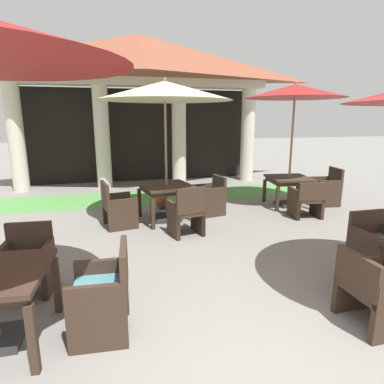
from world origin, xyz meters
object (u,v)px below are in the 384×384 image
at_px(patio_umbrella_far_back, 165,92).
at_px(patio_chair_near_foreground_north, 27,262).
at_px(patio_chair_near_foreground_east, 104,294).
at_px(patio_chair_far_back_east, 210,197).
at_px(patio_table_mid_right, 289,181).
at_px(patio_table_far_back, 167,190).
at_px(patio_chair_mid_left_north, 377,246).
at_px(patio_chair_mid_left_west, 372,291).
at_px(patio_chair_mid_right_east, 326,188).
at_px(patio_chair_mid_right_south, 307,200).
at_px(terracotta_urn, 162,202).
at_px(patio_chair_far_back_south, 187,213).
at_px(patio_umbrella_mid_right, 295,93).
at_px(patio_chair_far_back_west, 117,207).

bearing_deg(patio_umbrella_far_back, patio_chair_near_foreground_north, -131.61).
distance_m(patio_chair_near_foreground_east, patio_chair_far_back_east, 4.31).
distance_m(patio_chair_near_foreground_north, patio_table_mid_right, 5.94).
distance_m(patio_table_far_back, patio_umbrella_far_back, 1.94).
bearing_deg(patio_table_far_back, patio_chair_mid_left_north, -52.75).
xyz_separation_m(patio_chair_mid_left_west, patio_table_mid_right, (1.66, 4.42, 0.23)).
relative_size(patio_chair_mid_right_east, patio_table_far_back, 0.79).
bearing_deg(patio_chair_mid_right_south, terracotta_urn, 161.02).
relative_size(patio_chair_mid_left_west, patio_table_mid_right, 0.74).
bearing_deg(patio_chair_far_back_south, patio_chair_near_foreground_north, -159.28).
height_order(patio_chair_near_foreground_north, patio_table_far_back, patio_chair_near_foreground_north).
distance_m(patio_chair_mid_right_east, patio_table_far_back, 4.05).
height_order(patio_umbrella_mid_right, patio_chair_mid_right_south, patio_umbrella_mid_right).
xyz_separation_m(patio_chair_mid_right_east, terracotta_urn, (-4.01, 0.63, -0.24)).
relative_size(patio_chair_mid_left_north, patio_chair_far_back_east, 0.99).
relative_size(patio_chair_mid_right_south, patio_table_far_back, 0.69).
bearing_deg(patio_chair_near_foreground_east, patio_chair_mid_right_east, -50.75).
height_order(patio_chair_mid_right_east, patio_chair_far_back_south, patio_chair_far_back_south).
height_order(patio_chair_mid_left_west, patio_chair_mid_left_north, patio_chair_mid_left_north).
relative_size(patio_chair_mid_left_west, patio_table_far_back, 0.69).
xyz_separation_m(patio_chair_near_foreground_north, patio_chair_far_back_east, (3.17, 2.62, 0.00)).
bearing_deg(patio_chair_mid_left_west, patio_table_mid_right, 159.76).
relative_size(patio_chair_near_foreground_north, patio_chair_mid_right_east, 0.91).
height_order(patio_table_far_back, patio_chair_far_back_west, patio_chair_far_back_west).
relative_size(patio_chair_mid_right_east, patio_umbrella_far_back, 0.32).
bearing_deg(patio_chair_mid_right_south, patio_chair_far_back_west, -178.13).
bearing_deg(patio_table_mid_right, terracotta_urn, 170.62).
xyz_separation_m(patio_chair_mid_right_south, terracotta_urn, (-2.92, 1.46, -0.22)).
bearing_deg(patio_chair_far_back_east, patio_chair_mid_right_south, -122.24).
bearing_deg(patio_chair_mid_right_south, patio_chair_far_back_east, 165.82).
bearing_deg(patio_table_far_back, patio_chair_mid_right_east, 3.45).
relative_size(patio_chair_mid_right_south, patio_chair_far_back_south, 0.86).
bearing_deg(patio_umbrella_far_back, patio_chair_far_back_south, -79.52).
height_order(patio_chair_far_back_east, patio_chair_far_back_south, patio_chair_far_back_south).
distance_m(patio_chair_near_foreground_east, terracotta_urn, 4.55).
relative_size(patio_chair_mid_left_north, patio_table_far_back, 0.73).
bearing_deg(patio_chair_far_back_east, patio_chair_near_foreground_north, 119.08).
bearing_deg(patio_chair_near_foreground_north, patio_chair_mid_left_north, 175.56).
xyz_separation_m(patio_table_far_back, patio_chair_far_back_east, (1.01, 0.19, -0.26)).
distance_m(patio_chair_near_foreground_east, patio_umbrella_mid_right, 6.21).
bearing_deg(patio_chair_far_back_west, patio_chair_mid_left_west, 21.74).
distance_m(patio_chair_near_foreground_east, patio_table_far_back, 3.71).
xyz_separation_m(patio_chair_mid_left_north, patio_chair_mid_right_south, (0.58, 2.52, -0.01)).
bearing_deg(patio_umbrella_mid_right, patio_chair_mid_left_north, -101.51).
xyz_separation_m(patio_chair_mid_left_north, terracotta_urn, (-2.34, 3.98, -0.23)).
distance_m(patio_umbrella_mid_right, patio_chair_mid_right_south, 2.48).
bearing_deg(patio_chair_near_foreground_east, patio_table_mid_right, -44.18).
xyz_separation_m(patio_umbrella_mid_right, patio_chair_mid_right_south, (-0.13, -0.96, -2.28)).
bearing_deg(patio_umbrella_far_back, patio_chair_mid_right_south, -11.22).
height_order(patio_chair_near_foreground_east, patio_chair_mid_left_north, patio_chair_near_foreground_east).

